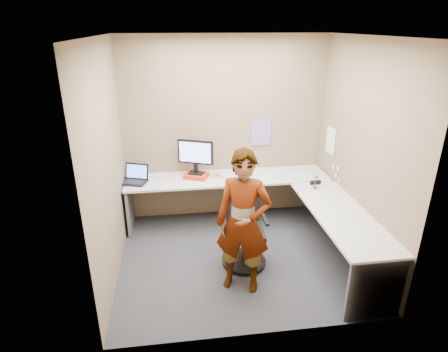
{
  "coord_description": "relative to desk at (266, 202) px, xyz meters",
  "views": [
    {
      "loc": [
        -0.73,
        -4.04,
        2.82
      ],
      "look_at": [
        -0.15,
        0.25,
        1.05
      ],
      "focal_mm": 30.0,
      "sensor_mm": 36.0,
      "label": 1
    }
  ],
  "objects": [
    {
      "name": "ground",
      "position": [
        -0.44,
        -0.39,
        -0.59
      ],
      "size": [
        3.0,
        3.0,
        0.0
      ],
      "primitive_type": "plane",
      "color": "#28292E",
      "rests_on": "ground"
    },
    {
      "name": "monitor",
      "position": [
        -0.9,
        0.65,
        0.5
      ],
      "size": [
        0.5,
        0.25,
        0.5
      ],
      "rotation": [
        0.0,
        0.0,
        -0.39
      ],
      "color": "black",
      "rests_on": "paper_ream"
    },
    {
      "name": "wall_back",
      "position": [
        -0.44,
        0.91,
        0.76
      ],
      "size": [
        3.0,
        0.0,
        3.0
      ],
      "primitive_type": "plane",
      "rotation": [
        1.57,
        0.0,
        0.0
      ],
      "color": "#736347",
      "rests_on": "ground"
    },
    {
      "name": "laptop",
      "position": [
        -1.76,
        0.6,
        0.2
      ],
      "size": [
        0.42,
        0.38,
        0.24
      ],
      "rotation": [
        0.0,
        0.0,
        -0.34
      ],
      "color": "black",
      "rests_on": "desk"
    },
    {
      "name": "sticky_note_d",
      "position": [
        1.05,
        0.31,
        0.33
      ],
      "size": [
        0.01,
        0.07,
        0.07
      ],
      "primitive_type": "cube",
      "color": "#F2E059",
      "rests_on": "wall_right"
    },
    {
      "name": "wall_left",
      "position": [
        -1.94,
        -0.39,
        0.76
      ],
      "size": [
        0.0,
        2.7,
        2.7
      ],
      "primitive_type": "plane",
      "rotation": [
        1.57,
        0.0,
        1.57
      ],
      "color": "#736347",
      "rests_on": "ground"
    },
    {
      "name": "sticky_note_b",
      "position": [
        1.05,
        0.21,
        0.23
      ],
      "size": [
        0.01,
        0.07,
        0.07
      ],
      "primitive_type": "cube",
      "color": "pink",
      "rests_on": "wall_right"
    },
    {
      "name": "sticky_note_a",
      "position": [
        1.05,
        0.16,
        0.36
      ],
      "size": [
        0.01,
        0.07,
        0.07
      ],
      "primitive_type": "cube",
      "color": "#F2E059",
      "rests_on": "wall_right"
    },
    {
      "name": "person",
      "position": [
        -0.49,
        -0.94,
        0.23
      ],
      "size": [
        0.7,
        0.58,
        1.65
      ],
      "primitive_type": "imported",
      "rotation": [
        0.0,
        0.0,
        -0.37
      ],
      "color": "#999399",
      "rests_on": "ground"
    },
    {
      "name": "trackball_mouse",
      "position": [
        -0.58,
        0.57,
        0.17
      ],
      "size": [
        0.12,
        0.08,
        0.07
      ],
      "color": "#B7B7BC",
      "rests_on": "desk"
    },
    {
      "name": "office_chair",
      "position": [
        -0.39,
        -0.47,
        -0.17
      ],
      "size": [
        0.55,
        0.55,
        1.03
      ],
      "rotation": [
        0.0,
        0.0,
        -0.03
      ],
      "color": "black",
      "rests_on": "ground"
    },
    {
      "name": "wall_right",
      "position": [
        1.06,
        -0.39,
        0.76
      ],
      "size": [
        0.0,
        2.7,
        2.7
      ],
      "primitive_type": "plane",
      "rotation": [
        1.57,
        0.0,
        -1.57
      ],
      "color": "#736347",
      "rests_on": "ground"
    },
    {
      "name": "calendar_white",
      "position": [
        1.05,
        0.51,
        0.66
      ],
      "size": [
        0.01,
        0.28,
        0.38
      ],
      "primitive_type": "cube",
      "color": "white",
      "rests_on": "wall_right"
    },
    {
      "name": "desk",
      "position": [
        0.0,
        0.0,
        0.0
      ],
      "size": [
        2.98,
        2.58,
        0.73
      ],
      "color": "#ABABAB",
      "rests_on": "ground"
    },
    {
      "name": "origami",
      "position": [
        -0.4,
        0.36,
        0.17
      ],
      "size": [
        0.1,
        0.1,
        0.06
      ],
      "primitive_type": "cone",
      "color": "white",
      "rests_on": "desk"
    },
    {
      "name": "sticky_note_c",
      "position": [
        1.05,
        0.09,
        0.21
      ],
      "size": [
        0.01,
        0.07,
        0.07
      ],
      "primitive_type": "cube",
      "color": "pink",
      "rests_on": "wall_right"
    },
    {
      "name": "paper_ream",
      "position": [
        -0.9,
        0.63,
        0.17
      ],
      "size": [
        0.39,
        0.35,
        0.07
      ],
      "primitive_type": "cube",
      "rotation": [
        0.0,
        0.0,
        -0.39
      ],
      "color": "red",
      "rests_on": "desk"
    },
    {
      "name": "flower",
      "position": [
        0.68,
        0.02,
        0.28
      ],
      "size": [
        0.07,
        0.07,
        0.22
      ],
      "color": "brown",
      "rests_on": "desk"
    },
    {
      "name": "ceiling",
      "position": [
        -0.44,
        -0.39,
        2.11
      ],
      "size": [
        3.0,
        3.0,
        0.0
      ],
      "primitive_type": "plane",
      "rotation": [
        3.14,
        0.0,
        0.0
      ],
      "color": "white",
      "rests_on": "wall_back"
    },
    {
      "name": "calendar_purple",
      "position": [
        0.11,
        0.9,
        0.71
      ],
      "size": [
        0.3,
        0.01,
        0.4
      ],
      "primitive_type": "cube",
      "color": "#846BB7",
      "rests_on": "wall_back"
    },
    {
      "name": "stapler",
      "position": [
        0.74,
        0.16,
        0.17
      ],
      "size": [
        0.15,
        0.05,
        0.05
      ],
      "primitive_type": "cube",
      "rotation": [
        0.0,
        0.0,
        0.08
      ],
      "color": "black",
      "rests_on": "desk"
    }
  ]
}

